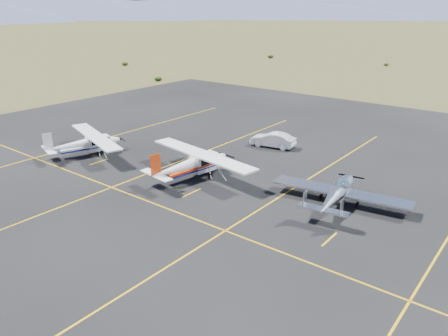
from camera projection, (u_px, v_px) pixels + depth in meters
ground at (302, 206)px, 30.11m from camera, size 1600.00×1600.00×0.00m
apron at (222, 182)px, 34.15m from camera, size 72.00×72.00×0.02m
aircraft_low_wing at (338, 193)px, 29.82m from camera, size 7.04×9.74×2.11m
aircraft_cessna at (192, 164)px, 34.51m from camera, size 6.74×11.13×2.81m
aircraft_plain at (85, 143)px, 39.86m from camera, size 7.05×10.16×2.60m
sedan at (273, 140)px, 42.38m from camera, size 2.31×4.57×1.44m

